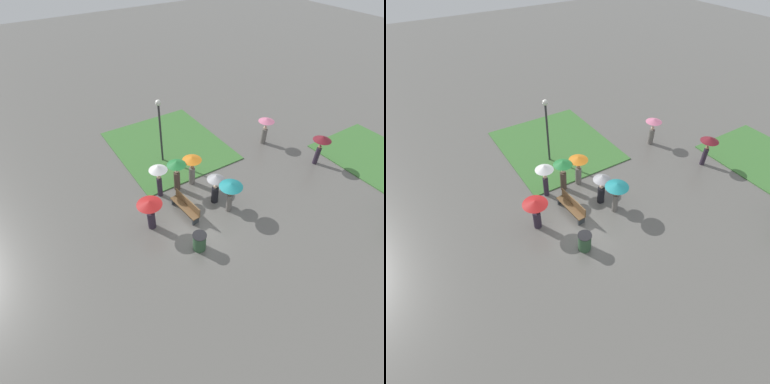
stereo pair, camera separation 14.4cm
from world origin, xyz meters
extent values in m
plane|color=#66635E|center=(0.00, 0.00, 0.00)|extent=(90.00, 90.00, 0.00)
cube|color=#427A38|center=(-6.22, 1.50, 0.03)|extent=(7.52, 6.58, 0.06)
cube|color=brown|center=(-0.45, -0.73, 0.42)|extent=(1.99, 0.60, 0.05)
cube|color=brown|center=(-0.47, -0.55, 0.68)|extent=(1.96, 0.23, 0.45)
cube|color=#383D42|center=(-1.33, -0.81, 0.20)|extent=(0.11, 0.38, 0.40)
cube|color=#383D42|center=(0.43, -0.65, 0.20)|extent=(0.11, 0.38, 0.40)
cylinder|color=#2D2D30|center=(-5.00, 0.43, 1.83)|extent=(0.12, 0.12, 3.67)
sphere|color=white|center=(-5.00, 0.43, 3.83)|extent=(0.32, 0.32, 0.32)
cylinder|color=#335638|center=(1.76, -1.30, 0.44)|extent=(0.59, 0.59, 0.89)
cylinder|color=black|center=(1.76, -1.30, 0.90)|extent=(0.64, 0.64, 0.03)
cylinder|color=slate|center=(0.55, 1.28, 0.52)|extent=(0.36, 0.36, 1.04)
sphere|color=brown|center=(0.55, 1.28, 1.15)|extent=(0.23, 0.23, 0.23)
cylinder|color=#4C4C4F|center=(0.55, 1.28, 1.44)|extent=(0.02, 0.02, 0.35)
cone|color=#197075|center=(0.55, 1.28, 1.72)|extent=(1.17, 1.17, 0.21)
cylinder|color=#2D2333|center=(-2.32, -1.15, 0.58)|extent=(0.35, 0.35, 1.17)
sphere|color=tan|center=(-2.32, -1.15, 1.27)|extent=(0.21, 0.21, 0.21)
cylinder|color=#4C4C4F|center=(-2.32, -1.15, 1.55)|extent=(0.02, 0.02, 0.35)
cone|color=white|center=(-2.32, -1.15, 1.86)|extent=(0.96, 0.96, 0.28)
cylinder|color=#2D2333|center=(-0.52, -2.54, 0.49)|extent=(0.54, 0.54, 0.99)
sphere|color=brown|center=(-0.52, -2.54, 1.09)|extent=(0.20, 0.20, 0.20)
cylinder|color=#4C4C4F|center=(-0.52, -2.54, 1.36)|extent=(0.02, 0.02, 0.35)
cone|color=red|center=(-0.52, -2.54, 1.64)|extent=(1.19, 1.19, 0.20)
cylinder|color=slate|center=(-2.24, 0.83, 0.53)|extent=(0.37, 0.37, 1.06)
sphere|color=#997051|center=(-2.24, 0.83, 1.16)|extent=(0.20, 0.20, 0.20)
cylinder|color=#4C4C4F|center=(-2.24, 0.83, 1.44)|extent=(0.02, 0.02, 0.35)
cone|color=orange|center=(-2.24, 0.83, 1.71)|extent=(1.05, 1.05, 0.20)
cylinder|color=black|center=(-0.35, 1.05, 0.48)|extent=(0.51, 0.51, 0.95)
sphere|color=beige|center=(-0.35, 1.05, 1.06)|extent=(0.22, 0.22, 0.22)
cylinder|color=#4C4C4F|center=(-0.35, 1.05, 1.35)|extent=(0.02, 0.02, 0.35)
cone|color=gray|center=(-0.35, 1.05, 1.66)|extent=(0.91, 0.91, 0.27)
cylinder|color=#47382D|center=(-2.26, -0.12, 0.56)|extent=(0.46, 0.46, 1.12)
sphere|color=tan|center=(-2.26, -0.12, 1.22)|extent=(0.19, 0.19, 0.19)
cylinder|color=#4C4C4F|center=(-2.26, -0.12, 1.49)|extent=(0.02, 0.02, 0.35)
cone|color=#237A38|center=(-2.26, -0.12, 1.78)|extent=(1.02, 1.02, 0.22)
cylinder|color=#2D2333|center=(0.20, 8.17, 0.55)|extent=(0.35, 0.35, 1.09)
sphere|color=#997051|center=(0.20, 8.17, 1.19)|extent=(0.20, 0.20, 0.20)
cylinder|color=#4C4C4F|center=(0.20, 8.17, 1.47)|extent=(0.02, 0.02, 0.35)
cone|color=maroon|center=(0.20, 8.17, 1.77)|extent=(1.05, 1.05, 0.26)
cylinder|color=slate|center=(-3.19, 7.01, 0.52)|extent=(0.51, 0.51, 1.03)
sphere|color=beige|center=(-3.19, 7.01, 1.14)|extent=(0.22, 0.22, 0.22)
cylinder|color=#4C4C4F|center=(-3.19, 7.01, 1.42)|extent=(0.02, 0.02, 0.35)
cone|color=pink|center=(-3.19, 7.01, 1.70)|extent=(1.02, 1.02, 0.20)
camera|label=1|loc=(8.59, -6.01, 11.16)|focal=28.00mm
camera|label=2|loc=(8.67, -5.89, 11.16)|focal=28.00mm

